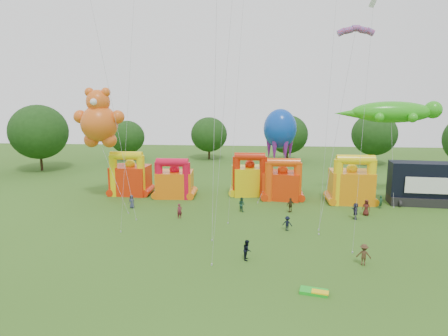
# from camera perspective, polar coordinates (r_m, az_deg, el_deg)

# --- Properties ---
(ground) EXTENTS (160.00, 160.00, 0.00)m
(ground) POSITION_cam_1_polar(r_m,az_deg,el_deg) (29.76, 1.65, -18.25)
(ground) COLOR #315618
(ground) RESTS_ON ground
(tree_ring) EXTENTS (124.87, 126.98, 12.07)m
(tree_ring) POSITION_cam_1_polar(r_m,az_deg,el_deg) (27.92, -0.69, -6.26)
(tree_ring) COLOR #352314
(tree_ring) RESTS_ON ground
(bouncy_castle_0) EXTENTS (5.33, 4.42, 6.35)m
(bouncy_castle_0) POSITION_cam_1_polar(r_m,az_deg,el_deg) (58.01, -13.27, -1.34)
(bouncy_castle_0) COLOR red
(bouncy_castle_0) RESTS_ON ground
(bouncy_castle_1) EXTENTS (5.04, 4.12, 5.62)m
(bouncy_castle_1) POSITION_cam_1_polar(r_m,az_deg,el_deg) (55.57, -7.10, -1.95)
(bouncy_castle_1) COLOR orange
(bouncy_castle_1) RESTS_ON ground
(bouncy_castle_2) EXTENTS (5.33, 4.58, 6.21)m
(bouncy_castle_2) POSITION_cam_1_polar(r_m,az_deg,el_deg) (56.31, 3.68, -1.48)
(bouncy_castle_2) COLOR yellow
(bouncy_castle_2) RESTS_ON ground
(bouncy_castle_3) EXTENTS (5.56, 4.81, 5.82)m
(bouncy_castle_3) POSITION_cam_1_polar(r_m,az_deg,el_deg) (54.66, 8.35, -2.13)
(bouncy_castle_3) COLOR red
(bouncy_castle_3) RESTS_ON ground
(bouncy_castle_4) EXTENTS (5.45, 4.42, 6.59)m
(bouncy_castle_4) POSITION_cam_1_polar(r_m,az_deg,el_deg) (54.79, 17.76, -2.21)
(bouncy_castle_4) COLOR orange
(bouncy_castle_4) RESTS_ON ground
(stage_trailer) EXTENTS (9.06, 4.08, 5.55)m
(stage_trailer) POSITION_cam_1_polar(r_m,az_deg,el_deg) (57.64, 26.80, -2.06)
(stage_trailer) COLOR black
(stage_trailer) RESTS_ON ground
(teddy_bear_kite) EXTENTS (8.79, 8.50, 15.02)m
(teddy_bear_kite) POSITION_cam_1_polar(r_m,az_deg,el_deg) (53.21, -16.24, 1.87)
(teddy_bear_kite) COLOR orange
(teddy_bear_kite) RESTS_ON ground
(gecko_kite) EXTENTS (14.24, 8.73, 13.26)m
(gecko_kite) POSITION_cam_1_polar(r_m,az_deg,el_deg) (58.29, 22.89, 5.08)
(gecko_kite) COLOR green
(gecko_kite) RESTS_ON ground
(octopus_kite) EXTENTS (5.42, 7.79, 12.15)m
(octopus_kite) POSITION_cam_1_polar(r_m,az_deg,el_deg) (55.65, 7.32, 2.38)
(octopus_kite) COLOR #0B3DAB
(octopus_kite) RESTS_ON ground
(parafoil_kites) EXTENTS (33.54, 10.35, 26.77)m
(parafoil_kites) POSITION_cam_1_polar(r_m,az_deg,el_deg) (44.45, -2.41, 7.82)
(parafoil_kites) COLOR red
(parafoil_kites) RESTS_ON ground
(diamond_kites) EXTENTS (25.43, 17.49, 37.96)m
(diamond_kites) POSITION_cam_1_polar(r_m,az_deg,el_deg) (40.72, 3.61, 13.97)
(diamond_kites) COLOR red
(diamond_kites) RESTS_ON ground
(folded_kite_bundle) EXTENTS (2.18, 1.44, 0.31)m
(folded_kite_bundle) POSITION_cam_1_polar(r_m,az_deg,el_deg) (31.13, 12.82, -16.85)
(folded_kite_bundle) COLOR green
(folded_kite_bundle) RESTS_ON ground
(spectator_0) EXTENTS (0.93, 0.74, 1.67)m
(spectator_0) POSITION_cam_1_polar(r_m,az_deg,el_deg) (51.53, -13.05, -4.70)
(spectator_0) COLOR #2A3046
(spectator_0) RESTS_ON ground
(spectator_1) EXTENTS (0.76, 0.70, 1.75)m
(spectator_1) POSITION_cam_1_polar(r_m,az_deg,el_deg) (46.51, -6.36, -6.14)
(spectator_1) COLOR maroon
(spectator_1) RESTS_ON ground
(spectator_2) EXTENTS (1.08, 1.09, 1.77)m
(spectator_2) POSITION_cam_1_polar(r_m,az_deg,el_deg) (48.87, 2.53, -5.22)
(spectator_2) COLOR #1C4733
(spectator_2) RESTS_ON ground
(spectator_3) EXTENTS (1.15, 0.85, 1.58)m
(spectator_3) POSITION_cam_1_polar(r_m,az_deg,el_deg) (42.87, 9.03, -7.84)
(spectator_3) COLOR black
(spectator_3) RESTS_ON ground
(spectator_4) EXTENTS (1.13, 0.88, 1.78)m
(spectator_4) POSITION_cam_1_polar(r_m,az_deg,el_deg) (49.12, 9.47, -5.27)
(spectator_4) COLOR #3E3218
(spectator_4) RESTS_ON ground
(spectator_5) EXTENTS (0.67, 1.81, 1.92)m
(spectator_5) POSITION_cam_1_polar(r_m,az_deg,el_deg) (48.41, 18.26, -5.85)
(spectator_5) COLOR #24233B
(spectator_5) RESTS_ON ground
(spectator_6) EXTENTS (1.11, 0.96, 1.91)m
(spectator_6) POSITION_cam_1_polar(r_m,az_deg,el_deg) (50.19, 19.66, -5.35)
(spectator_6) COLOR #4F1B16
(spectator_6) RESTS_ON ground
(spectator_7) EXTENTS (0.72, 0.69, 1.65)m
(spectator_7) POSITION_cam_1_polar(r_m,az_deg,el_deg) (53.80, 21.49, -4.54)
(spectator_7) COLOR #1A4227
(spectator_7) RESTS_ON ground
(spectator_8) EXTENTS (0.73, 0.91, 1.79)m
(spectator_8) POSITION_cam_1_polar(r_m,az_deg,el_deg) (35.54, 3.33, -11.59)
(spectator_8) COLOR black
(spectator_8) RESTS_ON ground
(spectator_9) EXTENTS (1.35, 0.99, 1.87)m
(spectator_9) POSITION_cam_1_polar(r_m,az_deg,el_deg) (36.40, 19.35, -11.60)
(spectator_9) COLOR #462E1C
(spectator_9) RESTS_ON ground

